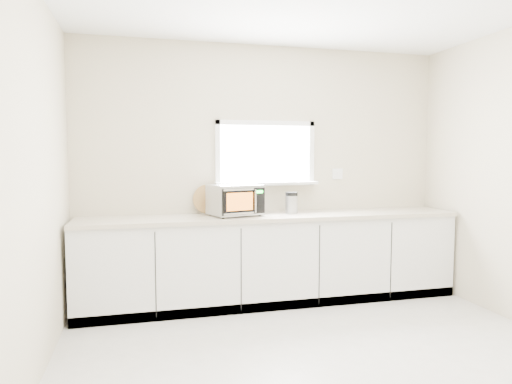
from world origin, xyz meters
name	(u,v)px	position (x,y,z in m)	size (l,w,h in m)	color
ground	(342,378)	(0.00, 0.00, 0.00)	(4.00, 4.00, 0.00)	beige
back_wall	(265,171)	(0.00, 2.00, 1.36)	(4.00, 0.17, 2.70)	#C3B49B
cabinets	(272,260)	(0.00, 1.70, 0.44)	(3.92, 0.60, 0.88)	silver
countertop	(273,216)	(0.00, 1.69, 0.90)	(3.92, 0.64, 0.04)	beige
microwave	(235,199)	(-0.39, 1.71, 1.08)	(0.57, 0.50, 0.31)	black
knife_block	(231,203)	(-0.44, 1.66, 1.06)	(0.16, 0.24, 0.32)	#473219
cutting_board	(208,199)	(-0.64, 1.94, 1.07)	(0.31, 0.31, 0.02)	#AF8443
coffee_grinder	(291,203)	(0.22, 1.74, 1.03)	(0.15, 0.15, 0.23)	#AFB2B7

